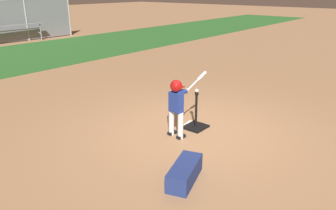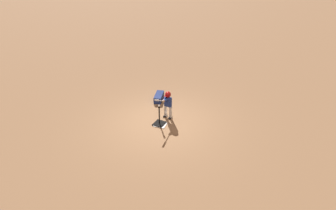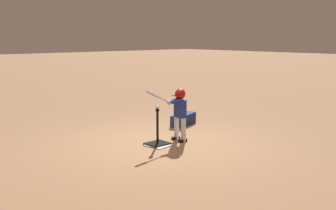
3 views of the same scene
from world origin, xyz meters
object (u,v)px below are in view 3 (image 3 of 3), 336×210
object	(u,v)px
batter_child	(179,108)
baseball	(157,107)
batting_tee	(158,140)
equipment_bag	(183,119)

from	to	relation	value
batter_child	baseball	world-z (taller)	batter_child
batter_child	baseball	bearing A→B (deg)	-5.46
batting_tee	batter_child	distance (m)	0.83
batter_child	equipment_bag	world-z (taller)	batter_child
baseball	equipment_bag	bearing A→B (deg)	-149.63
batter_child	baseball	xyz separation A→B (m)	(0.56, -0.05, 0.08)
batting_tee	equipment_bag	xyz separation A→B (m)	(-1.72, -1.01, 0.04)
batting_tee	batter_child	world-z (taller)	batter_child
batter_child	equipment_bag	xyz separation A→B (m)	(-1.17, -1.06, -0.58)
equipment_bag	baseball	bearing A→B (deg)	11.29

